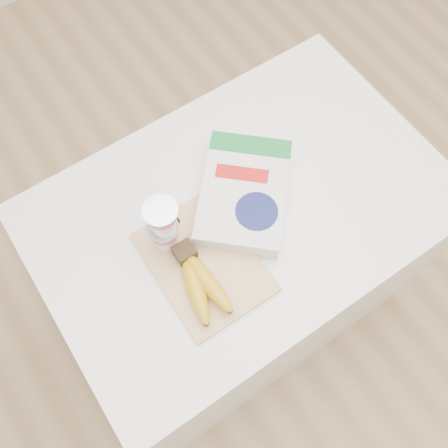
# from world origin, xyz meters

# --- Properties ---
(room) EXTENTS (4.00, 4.00, 4.00)m
(room) POSITION_xyz_m (0.00, 0.00, 1.35)
(room) COLOR tan
(room) RESTS_ON ground
(table) EXTENTS (1.05, 0.70, 0.79)m
(table) POSITION_xyz_m (0.00, 0.00, 0.39)
(table) COLOR white
(table) RESTS_ON ground
(cutting_board) EXTENTS (0.24, 0.32, 0.02)m
(cutting_board) POSITION_xyz_m (-0.17, -0.07, 0.80)
(cutting_board) COLOR #E2BE7C
(cutting_board) RESTS_ON table
(bananas) EXTENTS (0.10, 0.21, 0.06)m
(bananas) POSITION_xyz_m (-0.21, -0.12, 0.83)
(bananas) COLOR #382816
(bananas) RESTS_ON cutting_board
(yogurt_stack) EXTENTS (0.08, 0.08, 0.18)m
(yogurt_stack) POSITION_xyz_m (-0.21, 0.01, 0.90)
(yogurt_stack) COLOR white
(yogurt_stack) RESTS_ON cutting_board
(cereal_box) EXTENTS (0.36, 0.36, 0.07)m
(cereal_box) POSITION_xyz_m (0.01, 0.01, 0.82)
(cereal_box) COLOR white
(cereal_box) RESTS_ON table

